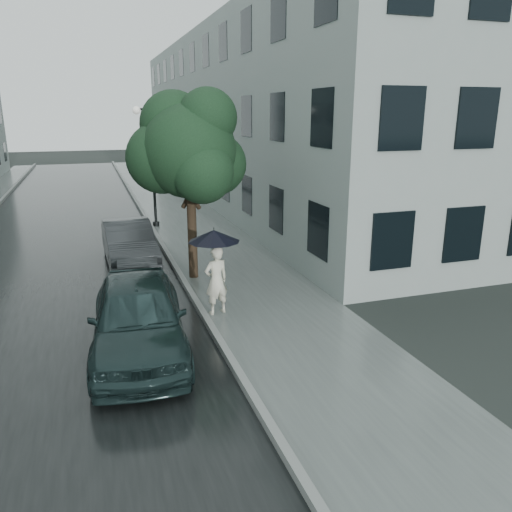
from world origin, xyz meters
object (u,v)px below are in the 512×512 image
object	(u,v)px
pedestrian	(216,280)
car_near	(138,316)
lamp_post	(149,159)
street_tree	(188,150)
car_far	(129,243)

from	to	relation	value
pedestrian	car_near	world-z (taller)	pedestrian
lamp_post	car_near	size ratio (longest dim) A/B	1.09
street_tree	car_far	world-z (taller)	street_tree
street_tree	lamp_post	distance (m)	7.30
pedestrian	street_tree	distance (m)	4.21
car_far	pedestrian	bearing A→B (deg)	-73.24
pedestrian	lamp_post	bearing A→B (deg)	-104.14
pedestrian	street_tree	xyz separation A→B (m)	(0.03, 3.06, 2.88)
lamp_post	car_far	xyz separation A→B (m)	(-1.40, -5.38, -2.16)
pedestrian	street_tree	world-z (taller)	street_tree
pedestrian	car_far	size ratio (longest dim) A/B	0.40
lamp_post	car_near	distance (m)	12.11
car_far	street_tree	bearing A→B (deg)	-49.68
lamp_post	car_near	xyz separation A→B (m)	(-1.74, -11.81, -2.07)
lamp_post	car_far	world-z (taller)	lamp_post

